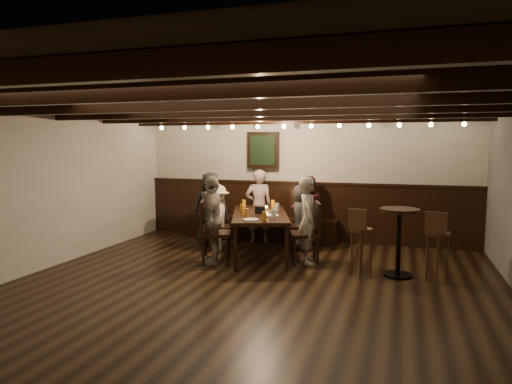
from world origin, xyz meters
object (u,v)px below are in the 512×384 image
(dining_table, at_px, (260,217))
(bar_stool_right, at_px, (437,256))
(chair_left_near, at_px, (219,235))
(person_right_far, at_px, (308,220))
(chair_right_far, at_px, (306,244))
(person_bench_centre, at_px, (259,206))
(chair_left_far, at_px, (215,244))
(high_top_table, at_px, (399,232))
(person_bench_right, at_px, (307,210))
(person_bench_left, at_px, (211,208))
(person_left_far, at_px, (213,220))
(bar_stool_left, at_px, (361,252))
(person_left_near, at_px, (217,217))
(chair_right_near, at_px, (300,235))
(person_right_near, at_px, (302,217))

(dining_table, distance_m, bar_stool_right, 2.82)
(chair_left_near, bearing_deg, person_right_far, 58.49)
(chair_right_far, bearing_deg, person_bench_centre, 25.65)
(chair_left_far, distance_m, high_top_table, 2.78)
(dining_table, relative_size, person_bench_right, 1.65)
(person_bench_left, distance_m, person_right_far, 2.13)
(dining_table, relative_size, chair_left_near, 2.47)
(chair_left_far, relative_size, person_left_far, 0.72)
(bar_stool_left, relative_size, bar_stool_right, 1.00)
(person_bench_centre, bearing_deg, person_right_far, 116.57)
(chair_left_far, bearing_deg, bar_stool_right, 71.02)
(person_left_far, bearing_deg, dining_table, 120.96)
(high_top_table, bearing_deg, chair_right_far, 166.69)
(person_left_near, relative_size, high_top_table, 1.21)
(chair_left_near, distance_m, person_bench_centre, 1.03)
(dining_table, distance_m, chair_left_far, 0.93)
(dining_table, distance_m, chair_right_near, 0.94)
(chair_right_far, xyz_separation_m, person_right_near, (-0.26, 0.86, 0.29))
(high_top_table, bearing_deg, dining_table, 166.61)
(person_bench_centre, bearing_deg, high_top_table, 130.68)
(chair_right_near, relative_size, chair_right_far, 0.92)
(person_bench_left, distance_m, person_bench_centre, 0.91)
(person_bench_centre, bearing_deg, person_bench_left, 9.46)
(chair_left_far, distance_m, person_bench_centre, 1.71)
(person_left_far, relative_size, person_right_far, 1.01)
(person_bench_centre, height_order, bar_stool_right, person_bench_centre)
(person_bench_centre, bearing_deg, dining_table, 90.00)
(person_bench_centre, distance_m, person_left_near, 0.97)
(chair_right_far, distance_m, person_left_near, 1.75)
(chair_left_far, bearing_deg, person_right_near, 121.46)
(person_right_near, bearing_deg, person_bench_right, -18.43)
(dining_table, distance_m, person_bench_left, 1.27)
(person_bench_right, bearing_deg, chair_right_far, 82.42)
(dining_table, xyz_separation_m, bar_stool_right, (2.72, -0.68, -0.30))
(person_left_far, relative_size, bar_stool_right, 1.40)
(dining_table, relative_size, bar_stool_right, 2.15)
(chair_left_far, bearing_deg, bar_stool_left, 69.54)
(dining_table, xyz_separation_m, high_top_table, (2.22, -0.53, -0.03))
(person_right_near, bearing_deg, chair_left_far, 121.46)
(person_left_far, bearing_deg, chair_right_far, 90.00)
(dining_table, bearing_deg, person_left_far, -149.04)
(person_bench_left, xyz_separation_m, person_bench_centre, (0.81, 0.43, 0.02))
(chair_left_near, bearing_deg, bar_stool_right, 57.52)
(person_bench_left, bearing_deg, bar_stool_left, 137.02)
(bar_stool_left, bearing_deg, person_right_far, 166.66)
(chair_left_far, height_order, person_left_near, person_left_near)
(person_right_far, distance_m, bar_stool_left, 1.07)
(chair_left_far, relative_size, bar_stool_left, 1.00)
(person_bench_left, relative_size, bar_stool_left, 1.38)
(chair_right_far, bearing_deg, bar_stool_left, -139.44)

